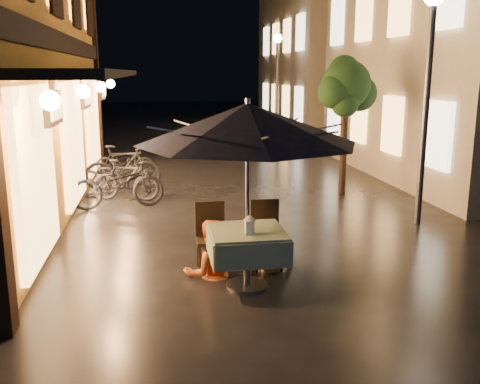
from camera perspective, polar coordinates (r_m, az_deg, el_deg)
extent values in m
plane|color=black|center=(7.77, 5.10, -8.28)|extent=(90.00, 90.00, 0.00)
cube|color=black|center=(11.17, -18.18, 14.78)|extent=(0.12, 11.00, 0.35)
cube|color=black|center=(11.08, -15.01, 12.15)|extent=(1.20, 10.50, 0.12)
cube|color=#E8A65C|center=(15.23, -15.99, 19.11)|extent=(0.10, 0.90, 1.50)
cube|color=#E8A65C|center=(7.83, -20.92, 1.74)|extent=(0.10, 2.20, 2.40)
cube|color=#E8A65C|center=(11.23, -17.36, 5.09)|extent=(0.10, 2.20, 2.40)
cube|color=#E8A65C|center=(14.68, -15.45, 6.86)|extent=(0.10, 2.20, 2.40)
cube|color=#E8A65C|center=(11.80, 20.36, 5.71)|extent=(0.10, 1.00, 1.40)
cube|color=#E8A65C|center=(13.75, 15.91, 6.89)|extent=(0.10, 1.00, 1.40)
cube|color=#E8A65C|center=(13.78, 16.65, 18.54)|extent=(0.10, 1.00, 1.40)
cube|color=#E8A65C|center=(15.77, 12.56, 7.75)|extent=(0.10, 1.00, 1.40)
cube|color=#E8A65C|center=(15.79, 13.07, 17.92)|extent=(0.10, 1.00, 1.40)
cube|color=#E8A65C|center=(17.83, 9.98, 8.40)|extent=(0.10, 1.00, 1.40)
cube|color=#E8A65C|center=(17.85, 10.34, 17.39)|extent=(0.10, 1.00, 1.40)
cube|color=#BDB199|center=(26.71, 11.76, 13.98)|extent=(7.00, 10.00, 7.00)
cube|color=#E8A65C|center=(22.03, 6.26, 9.29)|extent=(0.10, 1.00, 1.40)
cube|color=#E8A65C|center=(22.05, 6.44, 16.58)|extent=(0.10, 1.00, 1.40)
cube|color=#E8A65C|center=(24.16, 4.88, 9.62)|extent=(0.10, 1.00, 1.40)
cube|color=#E8A65C|center=(24.17, 5.01, 16.26)|extent=(0.10, 1.00, 1.40)
cube|color=#E8A65C|center=(26.30, 3.73, 9.88)|extent=(0.10, 1.00, 1.40)
cube|color=#E8A65C|center=(26.31, 3.82, 15.98)|extent=(0.10, 1.00, 1.40)
cube|color=#E8A65C|center=(28.44, 2.74, 10.10)|extent=(0.10, 1.00, 1.40)
cube|color=#E8A65C|center=(28.46, 2.80, 15.74)|extent=(0.10, 1.00, 1.40)
cylinder|color=black|center=(12.38, 10.98, 4.69)|extent=(0.16, 0.16, 2.20)
sphere|color=black|center=(12.27, 11.26, 11.17)|extent=(1.10, 1.10, 1.10)
sphere|color=black|center=(12.50, 12.59, 10.22)|extent=(0.80, 0.80, 0.80)
sphere|color=black|center=(12.04, 10.11, 10.48)|extent=(0.76, 0.76, 0.76)
sphere|color=black|center=(12.57, 11.06, 12.58)|extent=(0.70, 0.70, 0.70)
sphere|color=black|center=(12.02, 11.14, 9.24)|extent=(0.60, 0.60, 0.60)
cylinder|color=#59595E|center=(10.25, 19.15, 7.67)|extent=(0.12, 0.12, 4.00)
cylinder|color=#59595E|center=(21.58, 3.95, 10.60)|extent=(0.12, 0.12, 4.00)
sphere|color=beige|center=(21.61, 4.04, 16.04)|extent=(0.36, 0.36, 0.36)
cylinder|color=#59595E|center=(7.04, 0.77, -7.35)|extent=(0.10, 0.10, 0.72)
cylinder|color=#59595E|center=(7.17, 0.76, -9.90)|extent=(0.56, 0.56, 0.04)
cube|color=#355F37|center=(6.92, 0.78, -4.31)|extent=(0.95, 0.95, 0.06)
cube|color=#355F37|center=(7.06, 4.59, -5.40)|extent=(0.04, 0.95, 0.33)
cube|color=#355F37|center=(6.91, -3.13, -5.79)|extent=(0.04, 0.95, 0.33)
cube|color=#355F37|center=(7.42, 0.15, -4.47)|extent=(0.95, 0.04, 0.33)
cube|color=#355F37|center=(6.53, 1.48, -6.90)|extent=(0.95, 0.04, 0.33)
cylinder|color=#59595E|center=(6.81, 0.79, -1.09)|extent=(0.05, 0.05, 2.30)
cone|color=black|center=(6.65, 0.81, 7.31)|extent=(2.81, 2.81, 0.51)
cylinder|color=#59595E|center=(6.63, 0.82, 9.46)|extent=(0.06, 0.06, 0.12)
cube|color=black|center=(7.57, -3.06, -5.20)|extent=(0.42, 0.42, 0.05)
cube|color=black|center=(7.68, -3.23, -2.99)|extent=(0.42, 0.04, 0.55)
cylinder|color=black|center=(7.46, -4.28, -7.39)|extent=(0.04, 0.04, 0.43)
cylinder|color=black|center=(7.50, -1.52, -7.26)|extent=(0.04, 0.04, 0.43)
cylinder|color=black|center=(7.80, -4.50, -6.49)|extent=(0.04, 0.04, 0.43)
cylinder|color=black|center=(7.84, -1.86, -6.37)|extent=(0.04, 0.04, 0.43)
cube|color=black|center=(7.69, 2.90, -4.91)|extent=(0.42, 0.42, 0.05)
cube|color=black|center=(7.80, 2.63, -2.74)|extent=(0.42, 0.04, 0.55)
cylinder|color=black|center=(7.57, 1.81, -7.08)|extent=(0.04, 0.04, 0.43)
cylinder|color=black|center=(7.64, 4.49, -6.92)|extent=(0.04, 0.04, 0.43)
cylinder|color=black|center=(7.90, 1.32, -6.21)|extent=(0.04, 0.04, 0.43)
cylinder|color=black|center=(7.97, 3.89, -6.07)|extent=(0.04, 0.04, 0.43)
cube|color=white|center=(6.72, 1.03, -3.76)|extent=(0.11, 0.11, 0.18)
cube|color=#FFD88C|center=(6.73, 1.03, -3.84)|extent=(0.07, 0.07, 0.12)
cone|color=white|center=(6.69, 1.03, -2.73)|extent=(0.16, 0.16, 0.07)
imported|color=orange|center=(7.34, -3.28, -3.14)|extent=(0.83, 0.69, 1.55)
imported|color=gold|center=(7.57, 3.18, -3.36)|extent=(0.96, 0.66, 1.37)
imported|color=black|center=(11.32, -12.93, 0.79)|extent=(1.99, 0.96, 1.01)
imported|color=black|center=(11.98, -12.13, 1.24)|extent=(1.58, 0.85, 0.91)
imported|color=black|center=(12.34, -13.26, 1.58)|extent=(1.89, 1.23, 0.94)
imported|color=black|center=(13.09, -12.40, 2.57)|extent=(1.82, 0.59, 1.08)
imported|color=black|center=(14.71, -12.18, 3.19)|extent=(1.67, 0.79, 0.84)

